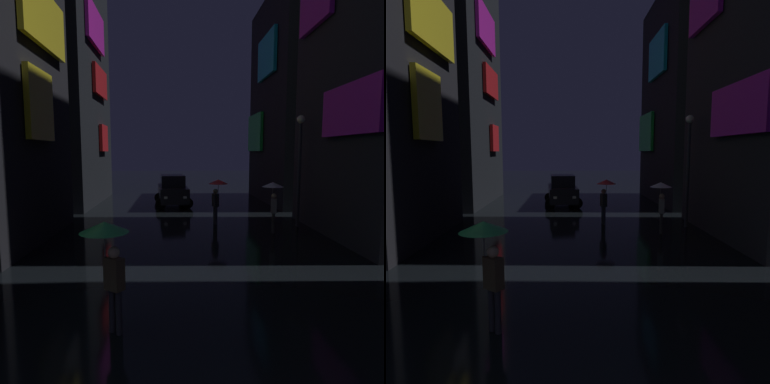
{
  "view_description": "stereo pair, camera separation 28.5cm",
  "coord_description": "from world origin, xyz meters",
  "views": [
    {
      "loc": [
        -0.65,
        -0.59,
        3.4
      ],
      "look_at": [
        0.0,
        11.04,
        2.01
      ],
      "focal_mm": 32.0,
      "sensor_mm": 36.0,
      "label": 1
    },
    {
      "loc": [
        -0.37,
        -0.61,
        3.4
      ],
      "look_at": [
        0.0,
        11.04,
        2.01
      ],
      "focal_mm": 32.0,
      "sensor_mm": 36.0,
      "label": 2
    }
  ],
  "objects": [
    {
      "name": "pedestrian_midstreet_centre_green",
      "position": [
        -1.86,
        5.61,
        1.67
      ],
      "size": [
        0.9,
        0.9,
        2.12
      ],
      "color": "#2D2D38",
      "rests_on": "ground"
    },
    {
      "name": "car_distant",
      "position": [
        -0.67,
        20.9,
        0.93
      ],
      "size": [
        2.46,
        4.25,
        1.92
      ],
      "color": "black",
      "rests_on": "ground"
    },
    {
      "name": "pedestrian_foreground_right_red",
      "position": [
        1.39,
        14.96,
        1.67
      ],
      "size": [
        0.9,
        0.9,
        2.12
      ],
      "color": "#2D2D38",
      "rests_on": "ground"
    },
    {
      "name": "building_right_far",
      "position": [
        7.48,
        22.35,
        6.68
      ],
      "size": [
        4.25,
        8.7,
        13.36
      ],
      "color": "black",
      "rests_on": "ground"
    },
    {
      "name": "building_left_far",
      "position": [
        -7.48,
        22.42,
        7.5
      ],
      "size": [
        4.25,
        8.84,
        14.98
      ],
      "color": "black",
      "rests_on": "ground"
    },
    {
      "name": "pedestrian_midstreet_left_clear",
      "position": [
        3.53,
        13.38,
        1.67
      ],
      "size": [
        0.9,
        0.9,
        2.12
      ],
      "color": "#38332D",
      "rests_on": "ground"
    },
    {
      "name": "streetlamp_right_far",
      "position": [
        5.0,
        14.43,
        3.16
      ],
      "size": [
        0.36,
        0.36,
        4.98
      ],
      "color": "#2D2D33",
      "rests_on": "ground"
    }
  ]
}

